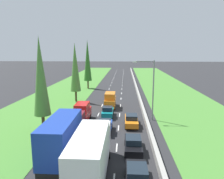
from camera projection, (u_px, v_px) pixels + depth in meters
name	position (u px, v px, depth m)	size (l,w,h in m)	color
ground_plane	(116.00, 87.00, 61.60)	(300.00, 300.00, 0.00)	#28282B
grass_verge_left	(73.00, 87.00, 62.36)	(14.00, 140.00, 0.04)	#478433
grass_verge_right	(166.00, 88.00, 60.74)	(14.00, 140.00, 0.04)	#478433
median_barrier	(136.00, 86.00, 61.18)	(0.44, 120.00, 0.85)	#9E9B93
lane_markings	(116.00, 87.00, 61.60)	(3.64, 116.00, 0.01)	white
black_sedan_right_lane	(137.00, 176.00, 16.45)	(1.82, 4.50, 1.64)	black
black_sedan_right_lane_third	(133.00, 144.00, 22.16)	(1.82, 4.50, 1.64)	black
white_box_truck_centre_lane	(92.00, 154.00, 17.12)	(2.46, 9.40, 4.18)	black
blue_hatchback_centre_lane	(105.00, 126.00, 27.43)	(1.74, 3.90, 1.72)	#1E47B7
teal_hatchback_centre_lane	(108.00, 112.00, 33.86)	(1.74, 3.90, 1.72)	teal
blue_box_truck_left_lane	(64.00, 136.00, 20.83)	(2.46, 9.40, 4.18)	black
orange_van_centre_lane	(110.00, 100.00, 39.32)	(1.96, 4.90, 2.82)	orange
red_van_left_lane	(82.00, 112.00, 31.51)	(1.96, 4.90, 2.82)	red
orange_sedan_right_lane	(131.00, 120.00, 29.82)	(1.82, 4.50, 1.64)	orange
poplar_tree_second	(41.00, 77.00, 26.76)	(2.11, 2.11, 12.20)	#4C3823
poplar_tree_third	(75.00, 67.00, 43.11)	(2.10, 2.10, 11.96)	#4C3823
poplar_tree_fourth	(88.00, 61.00, 58.29)	(2.13, 2.13, 13.28)	#4C3823
street_light_mast	(151.00, 86.00, 31.51)	(3.20, 0.28, 9.00)	gray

